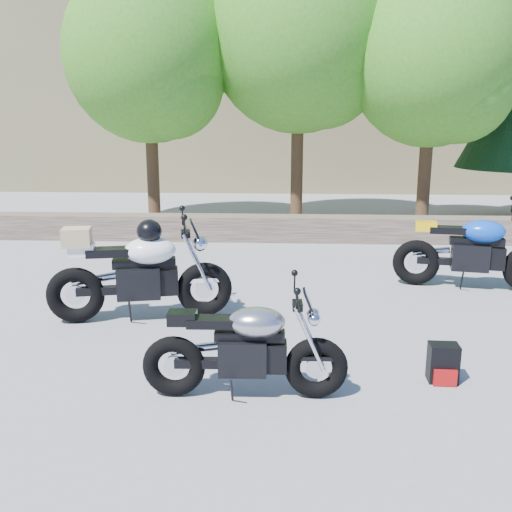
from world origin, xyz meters
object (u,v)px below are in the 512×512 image
Objects in this scene: backpack at (443,364)px; silver_bike at (246,349)px; blue_bike at (473,252)px; white_bike at (139,271)px.

silver_bike is at bearing -166.25° from backpack.
silver_bike is 0.82× the size of blue_bike.
silver_bike reaches higher than backpack.
white_bike is at bearing -150.00° from blue_bike.
white_bike is 4.70m from blue_bike.
white_bike is at bearing 156.00° from backpack.
white_bike is 3.61m from backpack.
silver_bike is 4.96× the size of backpack.
blue_bike is 3.34m from backpack.
white_bike reaches higher than blue_bike.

